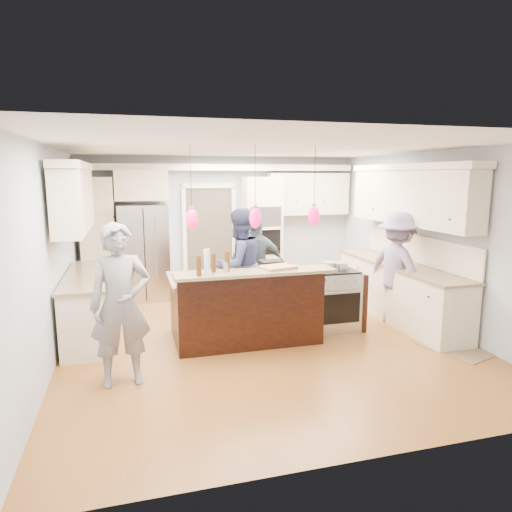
{
  "coord_description": "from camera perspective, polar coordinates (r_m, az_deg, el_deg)",
  "views": [
    {
      "loc": [
        -1.78,
        -6.06,
        2.33
      ],
      "look_at": [
        0.0,
        0.35,
        1.15
      ],
      "focal_mm": 32.0,
      "sensor_mm": 36.0,
      "label": 1
    }
  ],
  "objects": [
    {
      "name": "pendant_lights",
      "position": [
        5.78,
        -0.11,
        4.84
      ],
      "size": [
        1.75,
        0.15,
        1.03
      ],
      "color": "black",
      "rests_on": "ground"
    },
    {
      "name": "ground_plane",
      "position": [
        6.73,
        0.81,
        -10.19
      ],
      "size": [
        6.0,
        6.0,
        0.0
      ],
      "primitive_type": "plane",
      "color": "#A0692B",
      "rests_on": "ground"
    },
    {
      "name": "person_far_left",
      "position": [
        7.24,
        -2.13,
        -1.23
      ],
      "size": [
        1.08,
        0.98,
        1.83
      ],
      "primitive_type": "imported",
      "rotation": [
        0.0,
        0.0,
        3.54
      ],
      "color": "navy",
      "rests_on": "ground"
    },
    {
      "name": "drink_can",
      "position": [
        5.79,
        -3.81,
        -1.41
      ],
      "size": [
        0.08,
        0.08,
        0.12
      ],
      "primitive_type": "cylinder",
      "rotation": [
        0.0,
        0.0,
        0.23
      ],
      "color": "#B7B7BC",
      "rests_on": "kitchen_island"
    },
    {
      "name": "back_upper_cabinets",
      "position": [
        8.91,
        -8.84,
        5.68
      ],
      "size": [
        5.3,
        0.61,
        2.54
      ],
      "color": "#EFE0C2",
      "rests_on": "ground"
    },
    {
      "name": "beer_bottle_a",
      "position": [
        5.79,
        -5.35,
        -0.84
      ],
      "size": [
        0.08,
        0.08,
        0.24
      ],
      "primitive_type": "cylinder",
      "rotation": [
        0.0,
        0.0,
        0.29
      ],
      "color": "#41250B",
      "rests_on": "kitchen_island"
    },
    {
      "name": "person_far_right",
      "position": [
        7.8,
        0.08,
        -1.07
      ],
      "size": [
        1.02,
        0.57,
        1.65
      ],
      "primitive_type": "imported",
      "rotation": [
        0.0,
        0.0,
        2.96
      ],
      "color": "#465962",
      "rests_on": "ground"
    },
    {
      "name": "person_bar_end",
      "position": [
        5.28,
        -16.57,
        -5.91
      ],
      "size": [
        0.71,
        0.5,
        1.83
      ],
      "primitive_type": "imported",
      "rotation": [
        0.0,
        0.0,
        0.09
      ],
      "color": "slate",
      "rests_on": "ground"
    },
    {
      "name": "right_counter_run",
      "position": [
        7.74,
        17.82,
        0.09
      ],
      "size": [
        0.64,
        3.1,
        2.51
      ],
      "color": "#EFE0C2",
      "rests_on": "ground"
    },
    {
      "name": "person_range_side",
      "position": [
        7.5,
        17.34,
        -1.48
      ],
      "size": [
        0.92,
        1.27,
        1.78
      ],
      "primitive_type": "imported",
      "rotation": [
        0.0,
        0.0,
        1.81
      ],
      "color": "gray",
      "rests_on": "ground"
    },
    {
      "name": "oven_column",
      "position": [
        9.16,
        0.65,
        2.66
      ],
      "size": [
        0.72,
        0.69,
        2.3
      ],
      "color": "#EFE0C2",
      "rests_on": "ground"
    },
    {
      "name": "island_range",
      "position": [
        7.12,
        9.52,
        -5.34
      ],
      "size": [
        0.82,
        0.71,
        0.92
      ],
      "color": "#B7B7BC",
      "rests_on": "ground"
    },
    {
      "name": "pot_large",
      "position": [
        6.97,
        9.08,
        -1.24
      ],
      "size": [
        0.21,
        0.21,
        0.12
      ],
      "primitive_type": "cylinder",
      "color": "#B7B7BC",
      "rests_on": "island_range"
    },
    {
      "name": "floor_rug",
      "position": [
        6.87,
        23.63,
        -10.6
      ],
      "size": [
        0.84,
        1.02,
        0.01
      ],
      "primitive_type": "cube",
      "rotation": [
        0.0,
        0.0,
        0.31
      ],
      "color": "#806446",
      "rests_on": "ground"
    },
    {
      "name": "kitchen_island",
      "position": [
        6.59,
        -1.43,
        -6.21
      ],
      "size": [
        2.1,
        1.46,
        1.12
      ],
      "color": "black",
      "rests_on": "ground"
    },
    {
      "name": "water_bottle",
      "position": [
        5.61,
        -6.15,
        -0.77
      ],
      "size": [
        0.08,
        0.08,
        0.32
      ],
      "primitive_type": "cylinder",
      "rotation": [
        0.0,
        0.0,
        0.1
      ],
      "color": "silver",
      "rests_on": "kitchen_island"
    },
    {
      "name": "refrigerator",
      "position": [
        8.82,
        -13.81,
        0.43
      ],
      "size": [
        0.9,
        0.7,
        1.8
      ],
      "primitive_type": "cube",
      "color": "#B7B7BC",
      "rests_on": "ground"
    },
    {
      "name": "room_shell",
      "position": [
        6.34,
        0.85,
        5.43
      ],
      "size": [
        5.54,
        6.04,
        2.72
      ],
      "color": "#B2BCC6",
      "rests_on": "ground"
    },
    {
      "name": "pot_small",
      "position": [
        7.01,
        10.53,
        -1.26
      ],
      "size": [
        0.22,
        0.22,
        0.11
      ],
      "primitive_type": "cylinder",
      "color": "#B7B7BC",
      "rests_on": "island_range"
    },
    {
      "name": "left_cabinets",
      "position": [
        7.01,
        -20.68,
        -1.07
      ],
      "size": [
        0.64,
        2.3,
        2.51
      ],
      "color": "#EFE0C2",
      "rests_on": "ground"
    },
    {
      "name": "cutting_board",
      "position": [
        6.02,
        2.81,
        -1.39
      ],
      "size": [
        0.5,
        0.41,
        0.03
      ],
      "primitive_type": "cube",
      "rotation": [
        0.0,
        0.0,
        0.25
      ],
      "color": "#B27F52",
      "rests_on": "kitchen_island"
    },
    {
      "name": "beer_bottle_b",
      "position": [
        5.58,
        -7.17,
        -1.23
      ],
      "size": [
        0.07,
        0.07,
        0.25
      ],
      "primitive_type": "cylinder",
      "rotation": [
        0.0,
        0.0,
        -0.2
      ],
      "color": "#41250B",
      "rests_on": "kitchen_island"
    },
    {
      "name": "beer_bottle_c",
      "position": [
        5.8,
        -3.63,
        -0.72
      ],
      "size": [
        0.07,
        0.07,
        0.26
      ],
      "primitive_type": "cylinder",
      "rotation": [
        0.0,
        0.0,
        0.17
      ],
      "color": "#41250B",
      "rests_on": "kitchen_island"
    }
  ]
}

